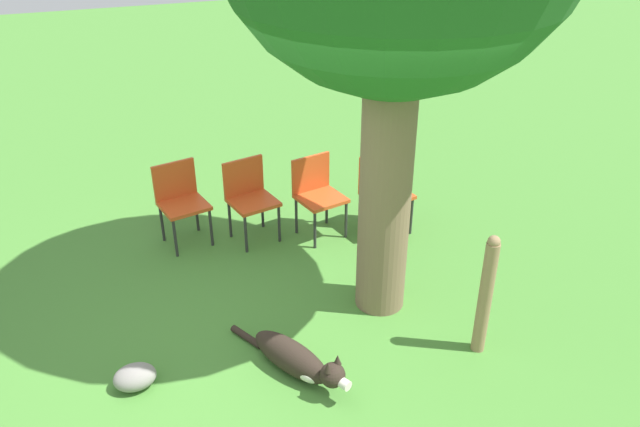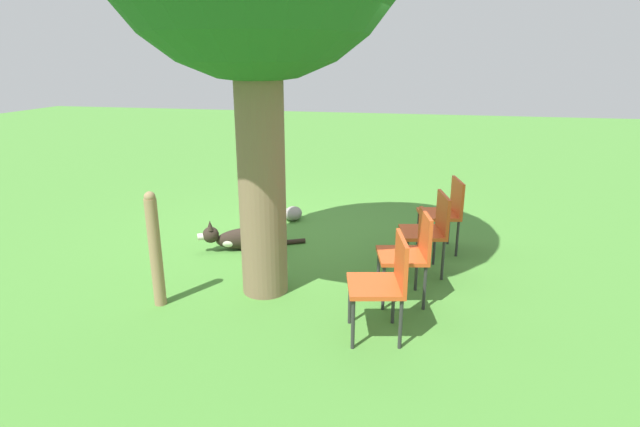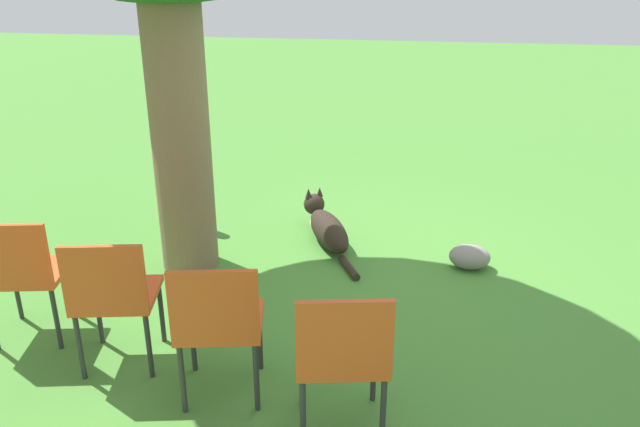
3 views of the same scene
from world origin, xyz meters
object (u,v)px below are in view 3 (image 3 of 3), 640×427
fence_post (171,164)px  red_chair_2 (113,293)px  red_chair_1 (218,320)px  red_chair_0 (342,352)px  dog (326,227)px  red_chair_3 (23,269)px

fence_post → red_chair_2: (-2.18, -0.56, -0.04)m
red_chair_1 → red_chair_2: same height
fence_post → red_chair_1: bearing=-152.5°
red_chair_0 → red_chair_2: bearing=63.5°
fence_post → red_chair_0: fence_post is taller
dog → red_chair_3: bearing=111.7°
dog → red_chair_1: bearing=147.1°
red_chair_0 → red_chair_3: same height
dog → fence_post: bearing=53.3°
red_chair_2 → red_chair_3: size_ratio=1.00×
red_chair_1 → red_chair_3: bearing=63.5°
fence_post → red_chair_2: fence_post is taller
dog → red_chair_0: bearing=164.2°
red_chair_0 → red_chair_2: 1.38m
red_chair_0 → red_chair_1: bearing=63.5°
red_chair_3 → dog: bearing=-53.5°
red_chair_1 → red_chair_2: bearing=63.5°
dog → red_chair_3: size_ratio=1.37×
fence_post → red_chair_1: size_ratio=1.27×
dog → red_chair_2: size_ratio=1.37×
red_chair_3 → red_chair_1: bearing=-116.5°
dog → red_chair_1: (-2.11, 0.22, 0.36)m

